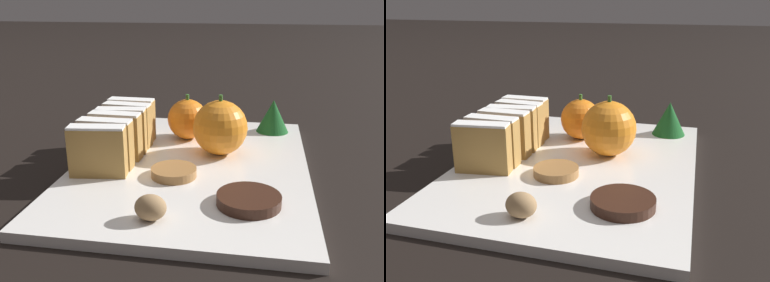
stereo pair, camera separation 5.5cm
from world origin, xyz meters
TOP-DOWN VIEW (x-y plane):
  - ground_plane at (0.00, 0.00)m, footprint 6.00×6.00m
  - serving_platter at (0.00, 0.00)m, footprint 0.30×0.40m
  - stollen_slice_front at (-0.10, -0.06)m, footprint 0.07×0.03m
  - stollen_slice_second at (-0.11, -0.03)m, footprint 0.07×0.02m
  - stollen_slice_third at (-0.10, -0.00)m, footprint 0.07×0.02m
  - stollen_slice_fourth at (-0.10, 0.02)m, footprint 0.07×0.03m
  - stollen_slice_fifth at (-0.10, 0.05)m, footprint 0.07×0.03m
  - stollen_slice_sixth at (-0.11, 0.08)m, footprint 0.07×0.02m
  - orange_near at (0.03, 0.04)m, footprint 0.08×0.08m
  - orange_far at (-0.02, 0.10)m, footprint 0.06×0.06m
  - walnut at (-0.02, -0.15)m, footprint 0.03×0.03m
  - chocolate_cookie at (0.08, -0.11)m, footprint 0.07×0.07m
  - gingerbread_cookie at (-0.01, -0.05)m, footprint 0.06×0.06m
  - evergreen_sprig at (0.11, 0.15)m, footprint 0.05×0.05m

SIDE VIEW (x-z plane):
  - ground_plane at x=0.00m, z-range 0.00..0.00m
  - serving_platter at x=0.00m, z-range 0.00..0.01m
  - gingerbread_cookie at x=-0.01m, z-range 0.01..0.02m
  - chocolate_cookie at x=0.08m, z-range 0.01..0.02m
  - walnut at x=-0.02m, z-range 0.01..0.04m
  - evergreen_sprig at x=0.11m, z-range 0.01..0.06m
  - orange_far at x=-0.02m, z-range 0.01..0.08m
  - stollen_slice_front at x=-0.10m, z-range 0.01..0.08m
  - stollen_slice_second at x=-0.11m, z-range 0.01..0.08m
  - stollen_slice_third at x=-0.10m, z-range 0.01..0.08m
  - stollen_slice_fourth at x=-0.10m, z-range 0.01..0.08m
  - stollen_slice_fifth at x=-0.10m, z-range 0.01..0.08m
  - stollen_slice_sixth at x=-0.11m, z-range 0.01..0.08m
  - orange_near at x=0.03m, z-range 0.01..0.09m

